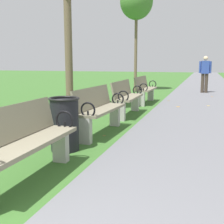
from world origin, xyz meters
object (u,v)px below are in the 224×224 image
(park_bench_5, at_px, (145,89))
(pedestrian_walking, at_px, (205,72))
(park_bench_3, at_px, (99,109))
(tree_2, at_px, (136,2))
(park_bench_2, at_px, (26,141))
(park_bench_4, at_px, (127,97))
(trash_bin, at_px, (65,124))

(park_bench_5, xyz_separation_m, pedestrian_walking, (1.90, 3.96, 0.44))
(park_bench_3, relative_size, pedestrian_walking, 1.00)
(tree_2, bearing_deg, park_bench_2, -83.21)
(park_bench_2, height_order, park_bench_5, same)
(tree_2, bearing_deg, park_bench_4, -78.65)
(park_bench_2, xyz_separation_m, park_bench_4, (-0.00, 4.45, 0.00))
(trash_bin, bearing_deg, park_bench_4, 87.37)
(park_bench_5, height_order, trash_bin, park_bench_5)
(park_bench_2, relative_size, park_bench_5, 1.00)
(park_bench_4, xyz_separation_m, pedestrian_walking, (1.90, 6.35, 0.44))
(park_bench_3, bearing_deg, pedestrian_walking, 77.24)
(park_bench_2, bearing_deg, park_bench_4, 90.00)
(park_bench_4, xyz_separation_m, tree_2, (-1.30, 6.49, 3.64))
(tree_2, xyz_separation_m, pedestrian_walking, (3.20, -0.14, -3.19))
(pedestrian_walking, relative_size, trash_bin, 1.93)
(park_bench_3, xyz_separation_m, pedestrian_walking, (1.90, 8.39, 0.44))
(park_bench_2, bearing_deg, pedestrian_walking, 80.02)
(tree_2, bearing_deg, park_bench_3, -81.32)
(park_bench_2, relative_size, trash_bin, 1.91)
(park_bench_2, distance_m, tree_2, 11.60)
(park_bench_3, relative_size, trash_bin, 1.93)
(tree_2, distance_m, trash_bin, 10.44)
(park_bench_5, distance_m, pedestrian_walking, 4.41)
(park_bench_2, bearing_deg, tree_2, 96.79)
(pedestrian_walking, bearing_deg, park_bench_4, -106.66)
(pedestrian_walking, xyz_separation_m, trash_bin, (-2.05, -9.55, -0.50))
(tree_2, distance_m, pedestrian_walking, 4.52)
(tree_2, bearing_deg, park_bench_5, -72.36)
(tree_2, xyz_separation_m, trash_bin, (1.15, -9.69, -3.70))
(park_bench_3, xyz_separation_m, tree_2, (-1.30, 8.52, 3.64))
(park_bench_5, relative_size, tree_2, 0.32)
(park_bench_2, relative_size, park_bench_3, 0.99)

